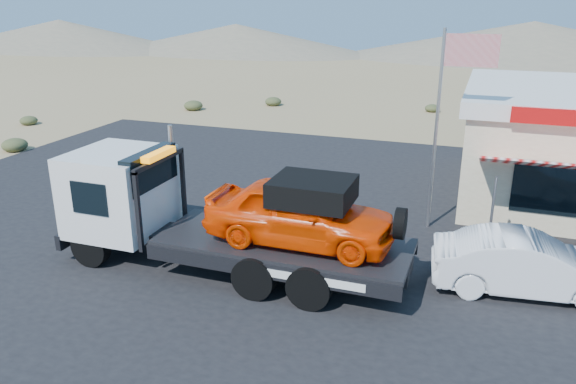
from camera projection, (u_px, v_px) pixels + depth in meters
ground at (230, 266)px, 15.08m from camera, size 120.00×120.00×0.00m
asphalt_lot at (332, 233)px, 17.10m from camera, size 32.00×24.00×0.02m
tow_truck at (222, 211)px, 14.39m from camera, size 9.09×2.70×3.04m
white_sedan at (527, 264)px, 13.47m from camera, size 4.60×2.09×1.46m
flagpole at (446, 108)px, 16.26m from camera, size 1.55×0.10×6.00m
desert_scrub at (96, 131)px, 28.76m from camera, size 24.95×32.06×0.64m
distant_hills at (354, 40)px, 66.55m from camera, size 126.00×48.00×4.20m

